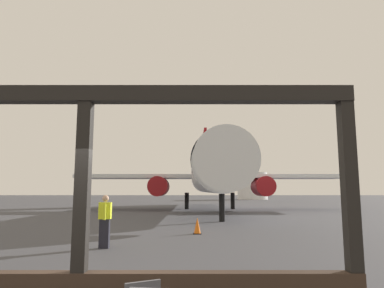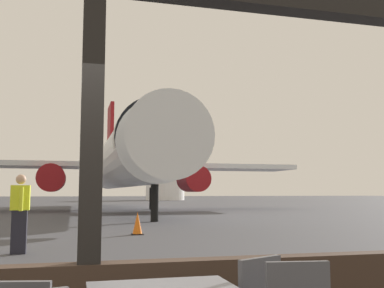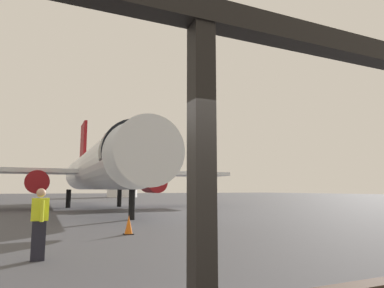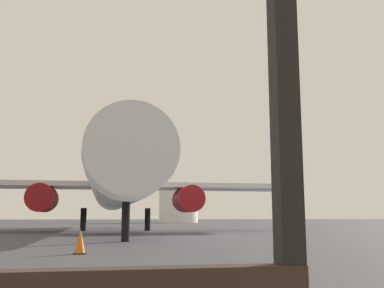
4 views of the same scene
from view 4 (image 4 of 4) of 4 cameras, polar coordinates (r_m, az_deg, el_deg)
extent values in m
plane|color=#424247|center=(43.56, -14.69, -10.32)|extent=(220.00, 220.00, 0.00)
cube|color=black|center=(3.81, 11.92, -1.27)|extent=(0.20, 0.20, 3.23)
cylinder|color=silver|center=(34.04, -9.50, -4.80)|extent=(3.84, 29.67, 3.84)
cone|color=silver|center=(18.00, -7.90, -1.04)|extent=(3.64, 2.60, 3.64)
cylinder|color=black|center=(19.90, -8.21, -1.37)|extent=(3.91, 0.90, 3.91)
cube|color=silver|center=(34.43, -21.57, -4.83)|extent=(12.43, 4.20, 0.36)
cube|color=silver|center=(34.85, 2.42, -5.51)|extent=(12.43, 4.20, 0.36)
cylinder|color=maroon|center=(32.69, -18.54, -6.56)|extent=(1.90, 3.20, 1.90)
cylinder|color=maroon|center=(33.00, -0.49, -7.05)|extent=(1.90, 3.20, 1.90)
cube|color=maroon|center=(47.77, -9.86, -0.80)|extent=(0.36, 4.40, 5.20)
cylinder|color=black|center=(20.02, -8.45, -9.79)|extent=(0.36, 0.36, 1.70)
cylinder|color=black|center=(34.83, -13.67, -9.32)|extent=(0.44, 0.44, 1.70)
cylinder|color=black|center=(34.97, -5.68, -9.53)|extent=(0.44, 0.44, 1.70)
cone|color=orange|center=(13.91, -14.05, -11.96)|extent=(0.32, 0.32, 0.72)
cube|color=black|center=(13.93, -14.10, -13.38)|extent=(0.36, 0.36, 0.03)
cylinder|color=white|center=(77.01, -1.75, -7.77)|extent=(6.61, 6.61, 5.93)
camera|label=1|loc=(2.06, -163.03, 30.90)|focal=32.30mm
camera|label=2|loc=(2.74, -115.11, 8.99)|focal=42.38mm
camera|label=3|loc=(3.90, -87.63, 8.73)|focal=31.45mm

